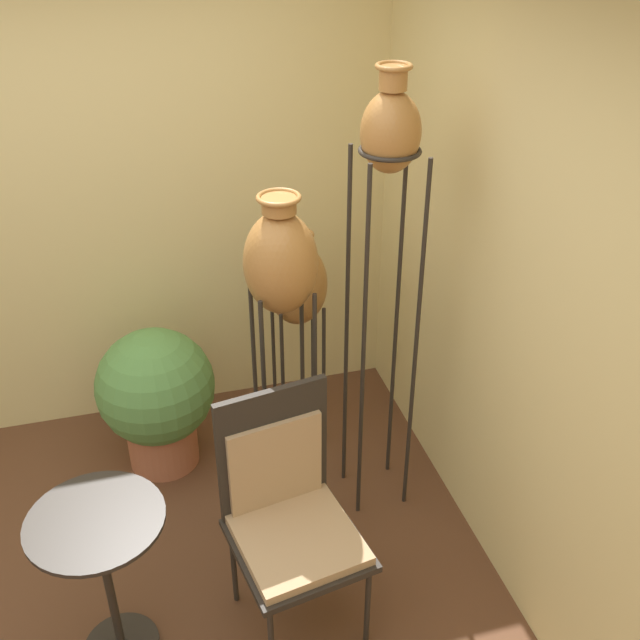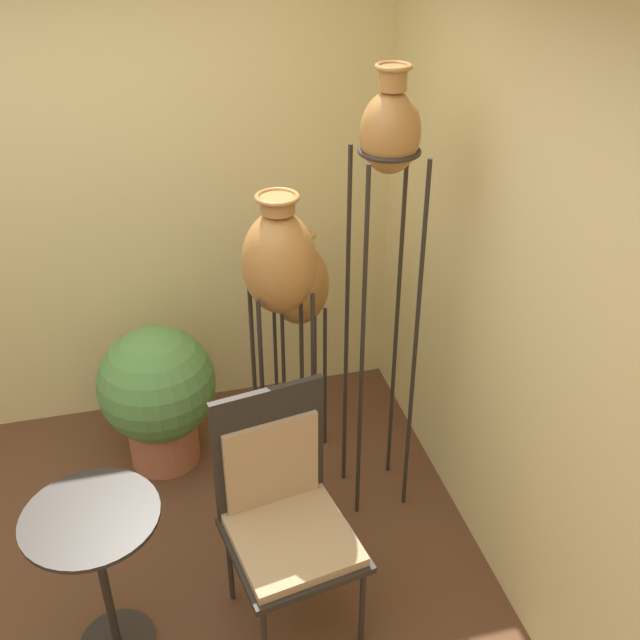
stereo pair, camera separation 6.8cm
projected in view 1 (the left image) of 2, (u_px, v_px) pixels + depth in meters
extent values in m
cube|color=beige|center=(75.00, 200.00, 3.88)|extent=(7.39, 0.06, 2.70)
cube|color=beige|center=(542.00, 319.00, 2.85)|extent=(0.06, 7.39, 2.70)
cylinder|color=#28231E|center=(363.00, 361.00, 3.37)|extent=(0.02, 0.02, 1.85)
cylinder|color=#28231E|center=(415.00, 353.00, 3.42)|extent=(0.02, 0.02, 1.85)
cylinder|color=#28231E|center=(347.00, 333.00, 3.57)|extent=(0.02, 0.02, 1.85)
cylinder|color=#28231E|center=(396.00, 325.00, 3.63)|extent=(0.02, 0.02, 1.85)
torus|color=#28231E|center=(390.00, 151.00, 3.02)|extent=(0.26, 0.26, 0.02)
ellipsoid|color=#A87038|center=(391.00, 132.00, 2.98)|extent=(0.25, 0.25, 0.33)
cylinder|color=#A87038|center=(393.00, 78.00, 2.88)|extent=(0.11, 0.11, 0.09)
torus|color=#A87038|center=(394.00, 66.00, 2.85)|extent=(0.15, 0.15, 0.02)
cylinder|color=#28231E|center=(266.00, 429.00, 3.36)|extent=(0.02, 0.02, 1.32)
cylinder|color=#28231E|center=(315.00, 421.00, 3.42)|extent=(0.02, 0.02, 1.32)
cylinder|color=#28231E|center=(256.00, 399.00, 3.55)|extent=(0.02, 0.02, 1.32)
cylinder|color=#28231E|center=(303.00, 392.00, 3.61)|extent=(0.02, 0.02, 1.32)
torus|color=#28231E|center=(281.00, 285.00, 3.14)|extent=(0.24, 0.24, 0.02)
ellipsoid|color=#A87038|center=(281.00, 263.00, 3.09)|extent=(0.31, 0.31, 0.45)
cylinder|color=#A87038|center=(279.00, 205.00, 2.96)|extent=(0.14, 0.14, 0.06)
torus|color=#A87038|center=(279.00, 197.00, 2.94)|extent=(0.18, 0.18, 0.02)
cylinder|color=#28231E|center=(283.00, 385.00, 4.02)|extent=(0.02, 0.02, 0.89)
cylinder|color=#28231E|center=(324.00, 379.00, 4.07)|extent=(0.02, 0.02, 0.89)
cylinder|color=#28231E|center=(274.00, 363.00, 4.21)|extent=(0.02, 0.02, 0.89)
cylinder|color=#28231E|center=(313.00, 357.00, 4.26)|extent=(0.02, 0.02, 0.89)
torus|color=#28231E|center=(297.00, 301.00, 3.91)|extent=(0.24, 0.24, 0.02)
ellipsoid|color=#A87038|center=(297.00, 284.00, 3.86)|extent=(0.32, 0.32, 0.45)
cylinder|color=#A87038|center=(296.00, 240.00, 3.73)|extent=(0.14, 0.14, 0.05)
torus|color=#A87038|center=(296.00, 235.00, 3.72)|extent=(0.18, 0.18, 0.02)
cylinder|color=#28231E|center=(367.00, 605.00, 3.08)|extent=(0.02, 0.02, 0.45)
cylinder|color=#28231E|center=(234.00, 565.00, 3.26)|extent=(0.02, 0.02, 0.45)
cylinder|color=#28231E|center=(322.00, 533.00, 3.41)|extent=(0.02, 0.02, 0.45)
cube|color=#28231E|center=(298.00, 545.00, 3.04)|extent=(0.58, 0.59, 0.03)
cube|color=tan|center=(298.00, 539.00, 3.03)|extent=(0.54, 0.54, 0.04)
cube|color=#28231E|center=(273.00, 450.00, 3.07)|extent=(0.48, 0.11, 0.60)
cube|color=tan|center=(276.00, 465.00, 3.08)|extent=(0.40, 0.09, 0.42)
cylinder|color=#28231E|center=(109.00, 587.00, 2.97)|extent=(0.04, 0.04, 0.72)
cylinder|color=#28231E|center=(95.00, 521.00, 2.79)|extent=(0.52, 0.52, 0.02)
cylinder|color=#B26647|center=(163.00, 441.00, 4.10)|extent=(0.38, 0.38, 0.27)
torus|color=#B26647|center=(160.00, 421.00, 4.04)|extent=(0.41, 0.41, 0.02)
sphere|color=#568E47|center=(155.00, 386.00, 3.91)|extent=(0.62, 0.62, 0.62)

